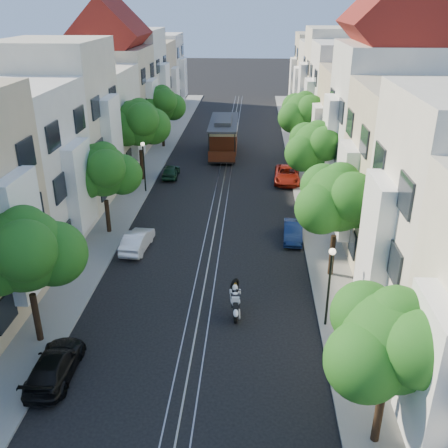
% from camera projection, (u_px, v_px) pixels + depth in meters
% --- Properties ---
extents(ground, '(200.00, 200.00, 0.00)m').
position_uv_depth(ground, '(225.00, 171.00, 46.73)').
color(ground, black).
rests_on(ground, ground).
extents(sidewalk_east, '(2.50, 80.00, 0.12)m').
position_uv_depth(sidewalk_east, '(303.00, 172.00, 46.31)').
color(sidewalk_east, gray).
rests_on(sidewalk_east, ground).
extents(sidewalk_west, '(2.50, 80.00, 0.12)m').
position_uv_depth(sidewalk_west, '(149.00, 169.00, 47.10)').
color(sidewalk_west, gray).
rests_on(sidewalk_west, ground).
extents(rail_left, '(0.06, 80.00, 0.02)m').
position_uv_depth(rail_left, '(219.00, 171.00, 46.75)').
color(rail_left, gray).
rests_on(rail_left, ground).
extents(rail_slot, '(0.06, 80.00, 0.02)m').
position_uv_depth(rail_slot, '(225.00, 171.00, 46.72)').
color(rail_slot, gray).
rests_on(rail_slot, ground).
extents(rail_right, '(0.06, 80.00, 0.02)m').
position_uv_depth(rail_right, '(231.00, 171.00, 46.69)').
color(rail_right, gray).
rests_on(rail_right, ground).
extents(lane_line, '(0.08, 80.00, 0.01)m').
position_uv_depth(lane_line, '(225.00, 171.00, 46.73)').
color(lane_line, tan).
rests_on(lane_line, ground).
extents(townhouses_east, '(7.75, 72.00, 12.00)m').
position_uv_depth(townhouses_east, '(360.00, 118.00, 43.88)').
color(townhouses_east, beige).
rests_on(townhouses_east, ground).
extents(townhouses_west, '(7.75, 72.00, 11.76)m').
position_uv_depth(townhouses_west, '(95.00, 116.00, 45.21)').
color(townhouses_west, silver).
rests_on(townhouses_west, ground).
extents(tree_e_a, '(4.72, 3.87, 6.27)m').
position_uv_depth(tree_e_a, '(393.00, 344.00, 16.28)').
color(tree_e_a, black).
rests_on(tree_e_a, ground).
extents(tree_e_b, '(4.93, 4.08, 6.68)m').
position_uv_depth(tree_e_b, '(339.00, 200.00, 27.07)').
color(tree_e_b, black).
rests_on(tree_e_b, ground).
extents(tree_e_c, '(4.84, 3.99, 6.52)m').
position_uv_depth(tree_e_c, '(316.00, 148.00, 37.14)').
color(tree_e_c, black).
rests_on(tree_e_c, ground).
extents(tree_e_d, '(5.01, 4.16, 6.85)m').
position_uv_depth(tree_e_d, '(304.00, 114.00, 47.04)').
color(tree_e_d, black).
rests_on(tree_e_d, ground).
extents(tree_w_a, '(4.93, 4.08, 6.68)m').
position_uv_depth(tree_w_a, '(26.00, 252.00, 21.48)').
color(tree_w_a, black).
rests_on(tree_w_a, ground).
extents(tree_w_b, '(4.72, 3.87, 6.27)m').
position_uv_depth(tree_w_b, '(104.00, 172.00, 32.54)').
color(tree_w_b, black).
rests_on(tree_w_b, ground).
extents(tree_w_c, '(5.13, 4.28, 7.09)m').
position_uv_depth(tree_w_c, '(139.00, 124.00, 42.28)').
color(tree_w_c, black).
rests_on(tree_w_c, ground).
extents(tree_w_d, '(4.84, 3.99, 6.52)m').
position_uv_depth(tree_w_d, '(162.00, 105.00, 52.49)').
color(tree_w_d, black).
rests_on(tree_w_d, ground).
extents(lamp_east, '(0.32, 0.32, 4.16)m').
position_uv_depth(lamp_east, '(330.00, 276.00, 23.37)').
color(lamp_east, black).
rests_on(lamp_east, ground).
extents(lamp_west, '(0.32, 0.32, 4.16)m').
position_uv_depth(lamp_west, '(144.00, 159.00, 40.44)').
color(lamp_west, black).
rests_on(lamp_west, ground).
extents(sportbike_rider, '(0.61, 2.27, 1.68)m').
position_uv_depth(sportbike_rider, '(235.00, 299.00, 25.04)').
color(sportbike_rider, black).
rests_on(sportbike_rider, ground).
extents(cable_car, '(2.96, 9.05, 3.46)m').
position_uv_depth(cable_car, '(224.00, 134.00, 51.19)').
color(cable_car, black).
rests_on(cable_car, ground).
extents(parked_car_e_mid, '(1.41, 3.55, 1.15)m').
position_uv_depth(parked_car_e_mid, '(293.00, 232.00, 33.19)').
color(parked_car_e_mid, '#0D1C43').
rests_on(parked_car_e_mid, ground).
extents(parked_car_e_far, '(2.44, 4.84, 1.31)m').
position_uv_depth(parked_car_e_far, '(287.00, 174.00, 43.80)').
color(parked_car_e_far, maroon).
rests_on(parked_car_e_far, ground).
extents(parked_car_w_near, '(1.78, 4.17, 1.20)m').
position_uv_depth(parked_car_w_near, '(55.00, 365.00, 21.01)').
color(parked_car_w_near, black).
rests_on(parked_car_w_near, ground).
extents(parked_car_w_mid, '(1.62, 3.86, 1.24)m').
position_uv_depth(parked_car_w_mid, '(137.00, 240.00, 31.87)').
color(parked_car_w_mid, white).
rests_on(parked_car_w_mid, ground).
extents(parked_car_w_far, '(1.45, 3.44, 1.16)m').
position_uv_depth(parked_car_w_far, '(171.00, 171.00, 44.91)').
color(parked_car_w_far, '#153421').
rests_on(parked_car_w_far, ground).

